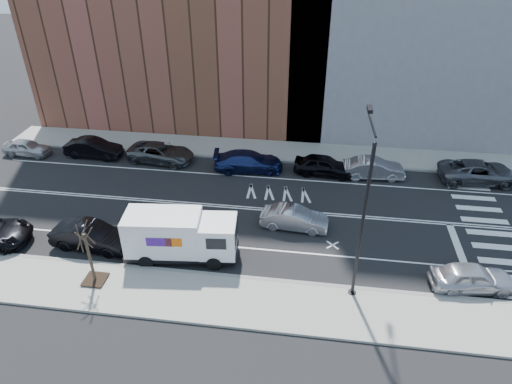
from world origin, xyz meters
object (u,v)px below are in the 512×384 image
(driving_sedan, at_px, (294,218))
(near_parked_front, at_px, (472,277))
(fedex_van, at_px, (180,236))
(far_parked_a, at_px, (27,147))
(far_parked_b, at_px, (94,148))

(driving_sedan, xyz_separation_m, near_parked_front, (9.82, -4.24, 0.04))
(fedex_van, height_order, far_parked_a, fedex_van)
(far_parked_b, distance_m, driving_sedan, 18.67)
(fedex_van, bearing_deg, far_parked_a, 140.56)
(fedex_van, relative_size, far_parked_b, 1.43)
(fedex_van, bearing_deg, driving_sedan, 25.42)
(fedex_van, bearing_deg, far_parked_b, 127.46)
(far_parked_a, xyz_separation_m, driving_sedan, (22.72, -7.15, 0.05))
(near_parked_front, bearing_deg, far_parked_a, 63.49)
(far_parked_a, bearing_deg, driving_sedan, -105.39)
(driving_sedan, bearing_deg, far_parked_a, 76.39)
(fedex_van, xyz_separation_m, far_parked_a, (-16.34, 10.98, -0.89))
(driving_sedan, bearing_deg, fedex_van, 124.82)
(far_parked_a, relative_size, far_parked_b, 0.83)
(fedex_van, xyz_separation_m, driving_sedan, (6.38, 3.83, -0.85))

